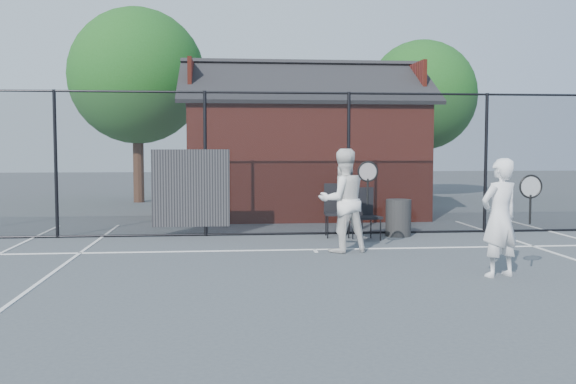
{
  "coord_description": "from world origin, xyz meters",
  "views": [
    {
      "loc": [
        -1.56,
        -8.34,
        1.84
      ],
      "look_at": [
        -0.55,
        2.25,
        1.1
      ],
      "focal_mm": 40.0,
      "sensor_mm": 36.0,
      "label": 1
    }
  ],
  "objects": [
    {
      "name": "court_lines",
      "position": [
        0.0,
        -1.32,
        0.01
      ],
      "size": [
        11.02,
        18.0,
        0.01
      ],
      "color": "silver",
      "rests_on": "ground"
    },
    {
      "name": "player_front",
      "position": [
        2.3,
        0.38,
        0.85
      ],
      "size": [
        0.8,
        0.65,
        1.69
      ],
      "color": "white",
      "rests_on": "ground"
    },
    {
      "name": "chair_right",
      "position": [
        0.7,
        4.6,
        0.53
      ],
      "size": [
        0.55,
        0.57,
        1.07
      ],
      "primitive_type": "cube",
      "rotation": [
        0.0,
        0.0,
        -0.07
      ],
      "color": "black",
      "rests_on": "ground"
    },
    {
      "name": "tree_right",
      "position": [
        5.5,
        14.5,
        3.71
      ],
      "size": [
        3.97,
        3.97,
        5.7
      ],
      "color": "black",
      "rests_on": "ground"
    },
    {
      "name": "fence",
      "position": [
        -0.3,
        5.0,
        1.45
      ],
      "size": [
        22.04,
        3.0,
        3.0
      ],
      "color": "black",
      "rests_on": "ground"
    },
    {
      "name": "clubhouse",
      "position": [
        0.5,
        9.0,
        1.61
      ],
      "size": [
        6.5,
        4.36,
        4.19
      ],
      "color": "maroon",
      "rests_on": "ground"
    },
    {
      "name": "tree_left",
      "position": [
        -4.5,
        13.5,
        4.19
      ],
      "size": [
        4.48,
        4.48,
        6.44
      ],
      "color": "black",
      "rests_on": "ground"
    },
    {
      "name": "player_back",
      "position": [
        0.47,
        2.74,
        0.91
      ],
      "size": [
        1.05,
        0.88,
        1.82
      ],
      "color": "white",
      "rests_on": "ground"
    },
    {
      "name": "waste_bin",
      "position": [
        1.98,
        4.6,
        0.38
      ],
      "size": [
        0.54,
        0.54,
        0.76
      ],
      "primitive_type": "cylinder",
      "rotation": [
        0.0,
        0.0,
        0.02
      ],
      "color": "#242424",
      "rests_on": "ground"
    },
    {
      "name": "chair_left",
      "position": [
        1.2,
        4.1,
        0.51
      ],
      "size": [
        0.6,
        0.61,
        1.01
      ],
      "primitive_type": "cube",
      "rotation": [
        0.0,
        0.0,
        0.26
      ],
      "color": "black",
      "rests_on": "ground"
    },
    {
      "name": "ground",
      "position": [
        0.0,
        0.0,
        0.0
      ],
      "size": [
        80.0,
        80.0,
        0.0
      ],
      "primitive_type": "plane",
      "color": "#41474A",
      "rests_on": "ground"
    }
  ]
}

